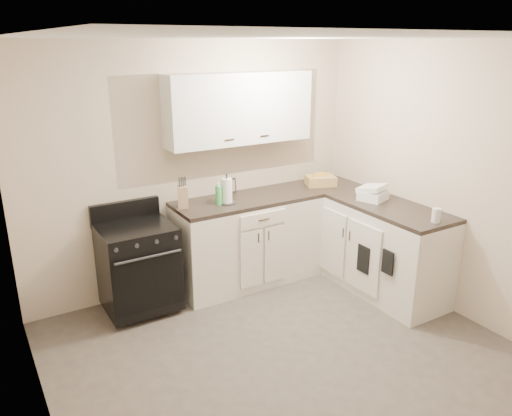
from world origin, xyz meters
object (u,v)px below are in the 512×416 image
knife_block (183,197)px  countertop_grill (373,195)px  paper_towel (227,191)px  wicker_basket (321,181)px  stove (139,267)px

knife_block → countertop_grill: 1.91m
paper_towel → countertop_grill: (1.32, -0.67, -0.08)m
wicker_basket → stove: bearing=-179.6°
stove → knife_block: (0.51, 0.07, 0.59)m
stove → paper_towel: 1.12m
stove → paper_towel: (0.94, -0.02, 0.61)m
knife_block → wicker_basket: size_ratio=0.67×
knife_block → stove: bearing=-150.9°
countertop_grill → knife_block: bearing=137.1°
knife_block → countertop_grill: bearing=-1.5°
wicker_basket → countertop_grill: (0.12, -0.70, -0.01)m
knife_block → paper_towel: 0.44m
stove → wicker_basket: bearing=0.4°
knife_block → paper_towel: paper_towel is taller
stove → countertop_grill: (2.26, -0.69, 0.53)m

